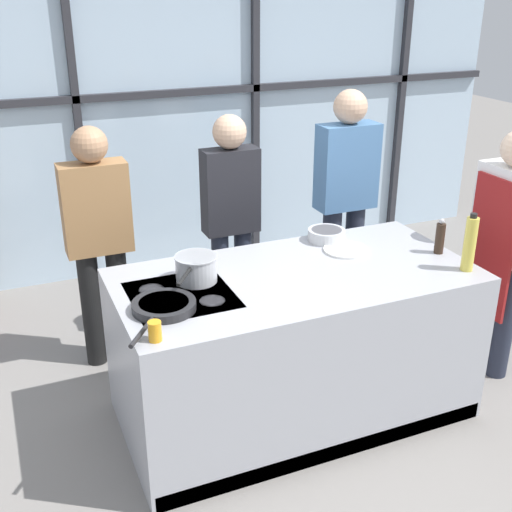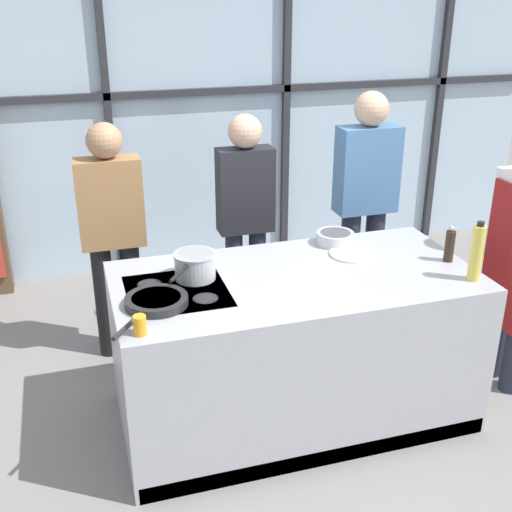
{
  "view_description": "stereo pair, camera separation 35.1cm",
  "coord_description": "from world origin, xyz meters",
  "px_view_note": "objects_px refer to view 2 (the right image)",
  "views": [
    {
      "loc": [
        -1.46,
        -2.87,
        2.39
      ],
      "look_at": [
        -0.2,
        0.1,
        1.01
      ],
      "focal_mm": 45.0,
      "sensor_mm": 36.0,
      "label": 1
    },
    {
      "loc": [
        -1.13,
        -2.99,
        2.39
      ],
      "look_at": [
        -0.2,
        0.1,
        1.01
      ],
      "focal_mm": 45.0,
      "sensor_mm": 36.0,
      "label": 2
    }
  ],
  "objects_px": {
    "saucepan": "(195,265)",
    "oil_bottle": "(477,253)",
    "spectator_far_left": "(112,229)",
    "spectator_center_left": "(245,213)",
    "juice_glass_near": "(140,325)",
    "frying_pan": "(156,301)",
    "white_plate": "(352,254)",
    "spectator_center_right": "(365,195)",
    "mixing_bowl": "(335,238)",
    "pepper_grinder": "(450,245)"
  },
  "relations": [
    {
      "from": "saucepan",
      "to": "oil_bottle",
      "type": "relative_size",
      "value": 1.13
    },
    {
      "from": "spectator_far_left",
      "to": "spectator_center_left",
      "type": "height_order",
      "value": "spectator_center_left"
    },
    {
      "from": "oil_bottle",
      "to": "juice_glass_near",
      "type": "xyz_separation_m",
      "value": [
        -1.8,
        -0.07,
        -0.11
      ]
    },
    {
      "from": "oil_bottle",
      "to": "frying_pan",
      "type": "bearing_deg",
      "value": 173.38
    },
    {
      "from": "spectator_far_left",
      "to": "saucepan",
      "type": "xyz_separation_m",
      "value": [
        0.36,
        -0.88,
        0.07
      ]
    },
    {
      "from": "white_plate",
      "to": "juice_glass_near",
      "type": "relative_size",
      "value": 2.85
    },
    {
      "from": "spectator_center_right",
      "to": "mixing_bowl",
      "type": "relative_size",
      "value": 7.42
    },
    {
      "from": "saucepan",
      "to": "pepper_grinder",
      "type": "height_order",
      "value": "pepper_grinder"
    },
    {
      "from": "pepper_grinder",
      "to": "juice_glass_near",
      "type": "height_order",
      "value": "pepper_grinder"
    },
    {
      "from": "spectator_far_left",
      "to": "white_plate",
      "type": "distance_m",
      "value": 1.56
    },
    {
      "from": "oil_bottle",
      "to": "juice_glass_near",
      "type": "bearing_deg",
      "value": -177.81
    },
    {
      "from": "spectator_center_left",
      "to": "juice_glass_near",
      "type": "bearing_deg",
      "value": 57.33
    },
    {
      "from": "spectator_far_left",
      "to": "spectator_center_right",
      "type": "bearing_deg",
      "value": -180.0
    },
    {
      "from": "spectator_far_left",
      "to": "white_plate",
      "type": "bearing_deg",
      "value": 147.73
    },
    {
      "from": "white_plate",
      "to": "mixing_bowl",
      "type": "xyz_separation_m",
      "value": [
        -0.03,
        0.2,
        0.03
      ]
    },
    {
      "from": "spectator_far_left",
      "to": "frying_pan",
      "type": "distance_m",
      "value": 1.14
    },
    {
      "from": "saucepan",
      "to": "mixing_bowl",
      "type": "xyz_separation_m",
      "value": [
        0.93,
        0.25,
        -0.04
      ]
    },
    {
      "from": "frying_pan",
      "to": "spectator_center_left",
      "type": "bearing_deg",
      "value": 55.28
    },
    {
      "from": "mixing_bowl",
      "to": "saucepan",
      "type": "bearing_deg",
      "value": -165.09
    },
    {
      "from": "spectator_far_left",
      "to": "frying_pan",
      "type": "xyz_separation_m",
      "value": [
        0.11,
        -1.14,
        0.02
      ]
    },
    {
      "from": "spectator_far_left",
      "to": "juice_glass_near",
      "type": "bearing_deg",
      "value": 90.0
    },
    {
      "from": "spectator_center_right",
      "to": "juice_glass_near",
      "type": "xyz_separation_m",
      "value": [
        -1.8,
        -1.4,
        -0.02
      ]
    },
    {
      "from": "mixing_bowl",
      "to": "pepper_grinder",
      "type": "distance_m",
      "value": 0.68
    },
    {
      "from": "spectator_center_right",
      "to": "frying_pan",
      "type": "xyz_separation_m",
      "value": [
        -1.69,
        -1.14,
        -0.05
      ]
    },
    {
      "from": "frying_pan",
      "to": "white_plate",
      "type": "height_order",
      "value": "frying_pan"
    },
    {
      "from": "spectator_center_right",
      "to": "pepper_grinder",
      "type": "distance_m",
      "value": 1.07
    },
    {
      "from": "spectator_far_left",
      "to": "pepper_grinder",
      "type": "distance_m",
      "value": 2.1
    },
    {
      "from": "saucepan",
      "to": "pepper_grinder",
      "type": "relative_size",
      "value": 1.74
    },
    {
      "from": "saucepan",
      "to": "white_plate",
      "type": "distance_m",
      "value": 0.96
    },
    {
      "from": "spectator_center_left",
      "to": "oil_bottle",
      "type": "relative_size",
      "value": 4.81
    },
    {
      "from": "spectator_center_left",
      "to": "juice_glass_near",
      "type": "xyz_separation_m",
      "value": [
        -0.9,
        -1.4,
        0.02
      ]
    },
    {
      "from": "white_plate",
      "to": "pepper_grinder",
      "type": "height_order",
      "value": "pepper_grinder"
    },
    {
      "from": "spectator_center_left",
      "to": "juice_glass_near",
      "type": "relative_size",
      "value": 16.94
    },
    {
      "from": "saucepan",
      "to": "oil_bottle",
      "type": "height_order",
      "value": "oil_bottle"
    },
    {
      "from": "pepper_grinder",
      "to": "juice_glass_near",
      "type": "xyz_separation_m",
      "value": [
        -1.81,
        -0.33,
        -0.05
      ]
    },
    {
      "from": "frying_pan",
      "to": "mixing_bowl",
      "type": "distance_m",
      "value": 1.28
    },
    {
      "from": "spectator_center_right",
      "to": "oil_bottle",
      "type": "distance_m",
      "value": 1.34
    },
    {
      "from": "spectator_center_right",
      "to": "pepper_grinder",
      "type": "bearing_deg",
      "value": 90.53
    },
    {
      "from": "frying_pan",
      "to": "juice_glass_near",
      "type": "bearing_deg",
      "value": -112.76
    },
    {
      "from": "oil_bottle",
      "to": "spectator_far_left",
      "type": "bearing_deg",
      "value": 143.45
    },
    {
      "from": "mixing_bowl",
      "to": "juice_glass_near",
      "type": "distance_m",
      "value": 1.5
    },
    {
      "from": "spectator_center_left",
      "to": "pepper_grinder",
      "type": "height_order",
      "value": "spectator_center_left"
    },
    {
      "from": "spectator_center_right",
      "to": "saucepan",
      "type": "height_order",
      "value": "spectator_center_right"
    },
    {
      "from": "saucepan",
      "to": "juice_glass_near",
      "type": "height_order",
      "value": "saucepan"
    },
    {
      "from": "spectator_center_left",
      "to": "pepper_grinder",
      "type": "relative_size",
      "value": 7.42
    },
    {
      "from": "frying_pan",
      "to": "pepper_grinder",
      "type": "relative_size",
      "value": 2.31
    },
    {
      "from": "spectator_center_right",
      "to": "white_plate",
      "type": "bearing_deg",
      "value": 60.05
    },
    {
      "from": "spectator_far_left",
      "to": "oil_bottle",
      "type": "bearing_deg",
      "value": 143.45
    },
    {
      "from": "spectator_center_left",
      "to": "mixing_bowl",
      "type": "xyz_separation_m",
      "value": [
        0.39,
        -0.64,
        0.02
      ]
    },
    {
      "from": "spectator_center_left",
      "to": "spectator_center_right",
      "type": "relative_size",
      "value": 0.94
    }
  ]
}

